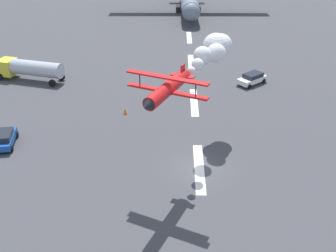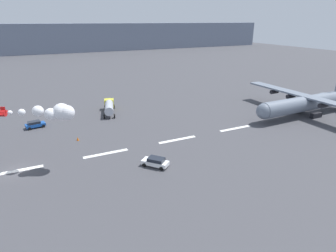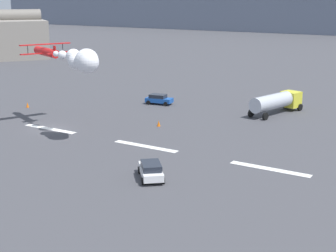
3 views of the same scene
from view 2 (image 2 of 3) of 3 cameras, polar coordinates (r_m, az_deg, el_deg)
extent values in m
plane|color=#424247|center=(51.05, -28.29, -7.98)|extent=(440.00, 440.00, 0.00)
cube|color=white|center=(51.04, -28.30, -7.98)|extent=(8.00, 0.90, 0.01)
cube|color=white|center=(51.77, -12.37, -5.42)|extent=(8.00, 0.90, 0.01)
cube|color=white|center=(56.27, 1.91, -2.75)|extent=(8.00, 0.90, 0.01)
cube|color=white|center=(63.75, 13.42, -0.46)|extent=(8.00, 0.90, 0.01)
cube|color=slate|center=(225.01, -27.92, 15.17)|extent=(396.00, 16.00, 19.94)
cylinder|color=slate|center=(77.39, 26.10, 4.10)|extent=(27.73, 4.28, 3.79)
sphere|color=slate|center=(67.15, 18.80, 2.85)|extent=(3.60, 3.60, 3.60)
cube|color=slate|center=(76.99, 26.30, 5.31)|extent=(3.85, 36.76, 0.40)
cylinder|color=black|center=(83.12, 20.60, 6.48)|extent=(2.42, 1.14, 1.10)
cylinder|color=black|center=(79.62, 23.45, 5.52)|extent=(2.42, 1.14, 1.10)
cylinder|color=black|center=(74.33, 28.75, 3.69)|extent=(2.42, 1.14, 1.10)
cube|color=black|center=(77.50, 27.64, 1.92)|extent=(3.22, 1.06, 1.20)
cube|color=black|center=(80.20, 24.95, 2.93)|extent=(3.22, 1.06, 1.20)
cube|color=red|center=(49.30, -30.26, 2.75)|extent=(0.68, 0.38, 1.10)
cube|color=red|center=(49.40, -30.18, 2.31)|extent=(1.36, 2.07, 0.08)
sphere|color=white|center=(48.60, -29.21, 2.35)|extent=(0.70, 0.70, 0.70)
sphere|color=white|center=(47.95, -27.37, 2.45)|extent=(1.07, 1.07, 1.07)
sphere|color=white|center=(47.36, -24.71, 2.73)|extent=(1.71, 1.71, 1.71)
sphere|color=white|center=(46.14, -22.53, 2.21)|extent=(1.85, 1.85, 1.85)
sphere|color=white|center=(45.64, -19.64, 2.55)|extent=(2.27, 2.27, 2.27)
sphere|color=white|center=(46.09, -20.62, 2.69)|extent=(2.62, 2.62, 2.62)
cube|color=yellow|center=(76.72, -11.75, 4.50)|extent=(2.89, 2.74, 2.20)
cylinder|color=#B7BCC6|center=(72.05, -11.78, 3.66)|extent=(3.93, 7.66, 2.10)
cylinder|color=black|center=(77.63, -12.58, 3.78)|extent=(0.57, 1.05, 1.00)
cylinder|color=black|center=(69.74, -12.70, 1.86)|extent=(0.57, 1.05, 1.00)
cylinder|color=black|center=(77.58, -10.81, 3.90)|extent=(0.57, 1.05, 1.00)
cylinder|color=black|center=(69.68, -10.73, 1.99)|extent=(0.57, 1.05, 1.00)
cube|color=white|center=(46.21, -2.60, -7.36)|extent=(4.18, 4.44, 0.65)
cube|color=#1E232D|center=(45.85, -2.39, -6.75)|extent=(2.95, 3.04, 0.55)
cylinder|color=black|center=(46.27, -4.78, -7.83)|extent=(0.59, 0.63, 0.64)
cylinder|color=black|center=(45.08, -1.35, -8.58)|extent=(0.59, 0.63, 0.64)
cylinder|color=black|center=(47.67, -3.76, -6.90)|extent=(0.59, 0.63, 0.64)
cylinder|color=black|center=(46.52, -0.42, -7.59)|extent=(0.59, 0.63, 0.64)
cube|color=#194CA5|center=(68.72, -25.12, 0.21)|extent=(4.26, 2.47, 0.65)
cube|color=#1E232D|center=(68.50, -25.36, 0.64)|extent=(2.66, 2.05, 0.55)
cylinder|color=black|center=(69.89, -24.12, 0.40)|extent=(0.67, 0.33, 0.64)
cylinder|color=black|center=(69.47, -26.35, -0.07)|extent=(0.67, 0.33, 0.64)
cylinder|color=black|center=(68.21, -23.78, -0.02)|extent=(0.67, 0.33, 0.64)
cylinder|color=black|center=(67.78, -26.07, -0.51)|extent=(0.67, 0.33, 0.64)
cone|color=orange|center=(58.49, -17.71, -2.45)|extent=(0.44, 0.44, 0.75)
camera|label=1|loc=(59.05, -62.76, 8.30)|focal=42.00mm
camera|label=3|loc=(40.51, 61.01, 1.10)|focal=54.46mm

